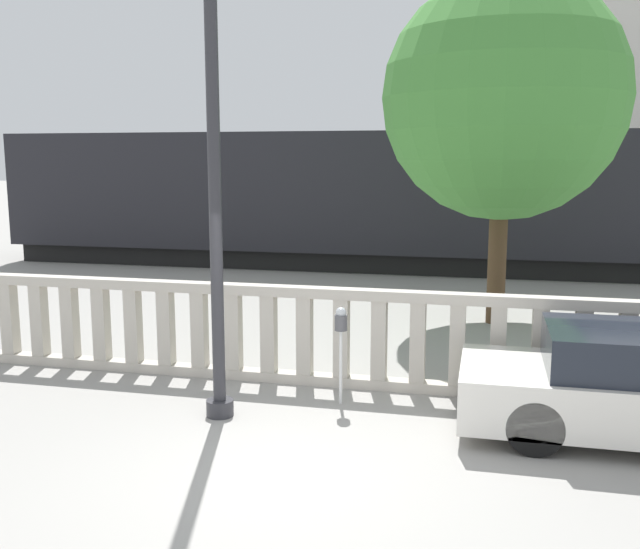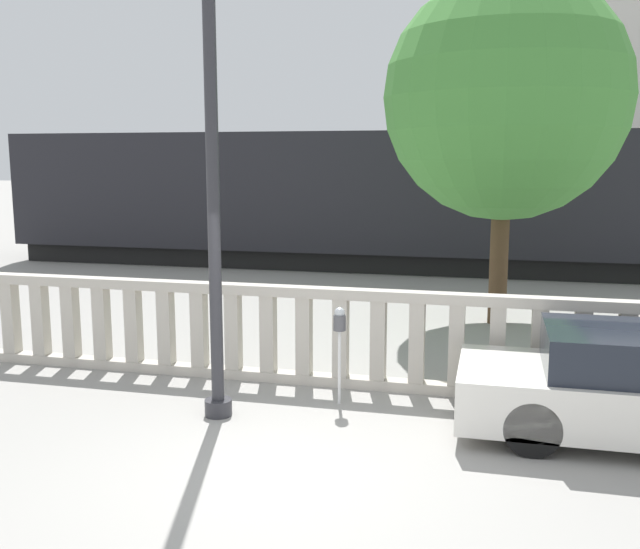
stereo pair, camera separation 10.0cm
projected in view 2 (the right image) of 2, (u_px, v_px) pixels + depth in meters
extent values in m
plane|color=gray|center=(280.00, 474.00, 7.10)|extent=(160.00, 160.00, 0.00)
cube|color=#BCB5A8|center=(341.00, 381.00, 9.83)|extent=(12.28, 0.24, 0.14)
cube|color=#BCB5A8|center=(341.00, 294.00, 9.63)|extent=(12.28, 0.24, 0.14)
cube|color=#BCB5A8|center=(11.00, 318.00, 10.95)|extent=(0.20, 0.20, 1.09)
cube|color=#BCB5A8|center=(41.00, 319.00, 10.83)|extent=(0.20, 0.20, 1.09)
cube|color=#BCB5A8|center=(71.00, 321.00, 10.71)|extent=(0.20, 0.20, 1.09)
cube|color=#BCB5A8|center=(102.00, 323.00, 10.59)|extent=(0.20, 0.20, 1.09)
cube|color=#BCB5A8|center=(134.00, 325.00, 10.47)|extent=(0.20, 0.20, 1.09)
cube|color=#BCB5A8|center=(166.00, 327.00, 10.34)|extent=(0.20, 0.20, 1.09)
cube|color=#BCB5A8|center=(199.00, 329.00, 10.22)|extent=(0.20, 0.20, 1.09)
cube|color=#BCB5A8|center=(233.00, 331.00, 10.10)|extent=(0.20, 0.20, 1.09)
cube|color=#BCB5A8|center=(268.00, 333.00, 9.98)|extent=(0.20, 0.20, 1.09)
cube|color=#BCB5A8|center=(304.00, 335.00, 9.86)|extent=(0.20, 0.20, 1.09)
cube|color=#BCB5A8|center=(341.00, 338.00, 9.73)|extent=(0.20, 0.20, 1.09)
cube|color=#BCB5A8|center=(378.00, 340.00, 9.61)|extent=(0.20, 0.20, 1.09)
cube|color=#BCB5A8|center=(417.00, 342.00, 9.49)|extent=(0.20, 0.20, 1.09)
cube|color=#BCB5A8|center=(456.00, 345.00, 9.37)|extent=(0.20, 0.20, 1.09)
cube|color=#BCB5A8|center=(497.00, 347.00, 9.25)|extent=(0.20, 0.20, 1.09)
cube|color=#BCB5A8|center=(539.00, 350.00, 9.12)|extent=(0.20, 0.20, 1.09)
cube|color=#BCB5A8|center=(581.00, 352.00, 9.00)|extent=(0.20, 0.20, 1.09)
cube|color=#BCB5A8|center=(625.00, 355.00, 8.88)|extent=(0.20, 0.20, 1.09)
cylinder|color=#2D2D33|center=(218.00, 407.00, 8.70)|extent=(0.33, 0.33, 0.20)
cylinder|color=#2D2D33|center=(212.00, 155.00, 8.20)|extent=(0.15, 0.15, 5.89)
cylinder|color=silver|center=(339.00, 367.00, 9.05)|extent=(0.04, 0.04, 0.96)
cylinder|color=#4C4C51|center=(340.00, 323.00, 8.96)|extent=(0.16, 0.16, 0.20)
sphere|color=#B2B7BC|center=(340.00, 312.00, 8.93)|extent=(0.13, 0.13, 0.13)
cylinder|color=black|center=(532.00, 428.00, 7.48)|extent=(0.60, 0.18, 0.60)
cylinder|color=black|center=(527.00, 385.00, 8.90)|extent=(0.60, 0.18, 0.60)
cube|color=black|center=(380.00, 259.00, 20.28)|extent=(21.37, 2.17, 0.55)
cube|color=black|center=(381.00, 191.00, 19.97)|extent=(21.81, 2.71, 3.26)
cylinder|color=#4C3823|center=(499.00, 258.00, 13.39)|extent=(0.34, 0.34, 2.52)
sphere|color=#428438|center=(505.00, 98.00, 12.92)|extent=(4.44, 4.44, 4.44)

